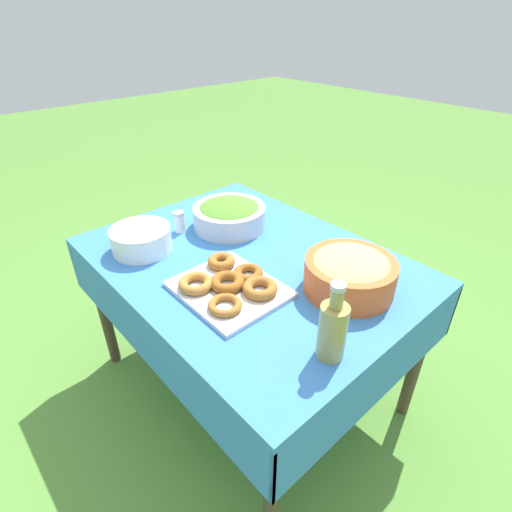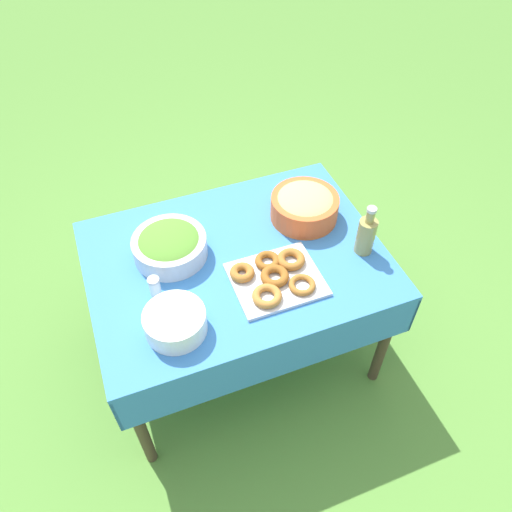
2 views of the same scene
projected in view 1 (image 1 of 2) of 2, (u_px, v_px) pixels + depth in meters
The scene contains 8 objects.
ground_plane at pixel (249, 382), 1.93m from camera, with size 14.00×14.00×0.00m, color #568C38.
picnic_table at pixel (248, 279), 1.60m from camera, with size 1.27×0.95×0.71m.
salad_bowl at pixel (229, 214), 1.75m from camera, with size 0.32×0.32×0.12m.
pasta_bowl at pixel (350, 272), 1.35m from camera, with size 0.31×0.31×0.14m.
donut_platter at pixel (229, 285), 1.37m from camera, with size 0.38×0.32×0.05m.
plate_stack at pixel (141, 239), 1.59m from camera, with size 0.24×0.24×0.10m.
olive_oil_bottle at pixel (333, 329), 1.08m from camera, with size 0.08×0.08×0.25m.
salt_shaker at pixel (179, 222), 1.72m from camera, with size 0.05×0.05×0.09m.
Camera 1 is at (1.00, -0.85, 1.55)m, focal length 28.00 mm.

